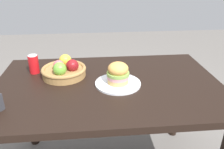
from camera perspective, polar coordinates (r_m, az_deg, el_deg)
dining_table at (r=1.47m, az=-0.93°, el=-5.59°), size 1.40×0.90×0.75m
plate at (r=1.40m, az=1.48°, el=-2.23°), size 0.28×0.28×0.01m
sandwich at (r=1.37m, az=1.51°, el=0.38°), size 0.14×0.14×0.13m
soda_can at (r=1.62m, az=-18.90°, el=2.47°), size 0.07×0.07×0.13m
fruit_basket at (r=1.52m, az=-11.84°, el=1.19°), size 0.29×0.29×0.12m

